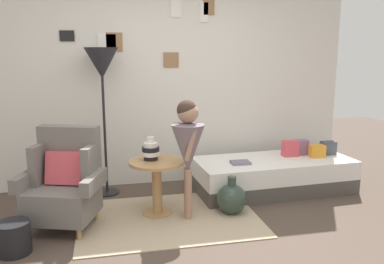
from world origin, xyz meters
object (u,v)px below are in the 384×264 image
object	(u,v)px
vase_striped	(151,151)
floor_lamp	(102,69)
daybed	(273,175)
book_on_daybed	(240,163)
side_table	(157,176)
magazine_basket	(14,238)
armchair	(65,183)
person_child	(188,143)
demijohn_near	(232,198)

from	to	relation	value
vase_striped	floor_lamp	bearing A→B (deg)	123.75
daybed	book_on_daybed	world-z (taller)	book_on_daybed
side_table	magazine_basket	world-z (taller)	side_table
side_table	book_on_daybed	world-z (taller)	side_table
armchair	daybed	xyz separation A→B (m)	(2.40, 0.50, -0.24)
floor_lamp	magazine_basket	bearing A→B (deg)	-120.67
floor_lamp	book_on_daybed	world-z (taller)	floor_lamp
daybed	person_child	distance (m)	1.45
side_table	person_child	xyz separation A→B (m)	(0.30, -0.16, 0.38)
daybed	book_on_daybed	xyz separation A→B (m)	(-0.47, -0.11, 0.22)
demijohn_near	magazine_basket	xyz separation A→B (m)	(-2.07, -0.42, -0.02)
armchair	side_table	xyz separation A→B (m)	(0.91, 0.09, -0.03)
demijohn_near	magazine_basket	world-z (taller)	demijohn_near
armchair	floor_lamp	xyz separation A→B (m)	(0.40, 0.83, 1.06)
book_on_daybed	demijohn_near	size ratio (longest dim) A/B	0.54
magazine_basket	demijohn_near	bearing A→B (deg)	11.50
daybed	person_child	world-z (taller)	person_child
armchair	daybed	size ratio (longest dim) A/B	0.50
daybed	side_table	bearing A→B (deg)	-164.37
armchair	side_table	world-z (taller)	armchair
daybed	magazine_basket	bearing A→B (deg)	-160.45
side_table	demijohn_near	distance (m)	0.82
vase_striped	book_on_daybed	bearing A→B (deg)	13.06
floor_lamp	side_table	bearing A→B (deg)	-55.56
daybed	demijohn_near	xyz separation A→B (m)	(-0.72, -0.57, -0.04)
person_child	magazine_basket	xyz separation A→B (m)	(-1.59, -0.41, -0.65)
book_on_daybed	demijohn_near	xyz separation A→B (m)	(-0.25, -0.46, -0.25)
side_table	person_child	size ratio (longest dim) A/B	0.47
side_table	demijohn_near	size ratio (longest dim) A/B	1.44
book_on_daybed	demijohn_near	bearing A→B (deg)	-118.74
vase_striped	demijohn_near	bearing A→B (deg)	-14.36
side_table	demijohn_near	bearing A→B (deg)	-11.21
side_table	floor_lamp	xyz separation A→B (m)	(-0.51, 0.75, 1.08)
armchair	magazine_basket	size ratio (longest dim) A/B	3.46
daybed	magazine_basket	distance (m)	2.96
vase_striped	armchair	bearing A→B (deg)	-170.42
book_on_daybed	side_table	bearing A→B (deg)	-163.29
vase_striped	floor_lamp	xyz separation A→B (m)	(-0.46, 0.69, 0.82)
daybed	magazine_basket	size ratio (longest dim) A/B	6.92
armchair	floor_lamp	world-z (taller)	floor_lamp
person_child	book_on_daybed	distance (m)	0.94
magazine_basket	book_on_daybed	bearing A→B (deg)	20.78
daybed	book_on_daybed	distance (m)	0.53
armchair	side_table	distance (m)	0.91
armchair	demijohn_near	size ratio (longest dim) A/B	2.40
person_child	book_on_daybed	xyz separation A→B (m)	(0.72, 0.47, -0.38)
book_on_daybed	demijohn_near	distance (m)	0.58
side_table	daybed	bearing A→B (deg)	15.63
floor_lamp	daybed	bearing A→B (deg)	-9.39
daybed	vase_striped	distance (m)	1.65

